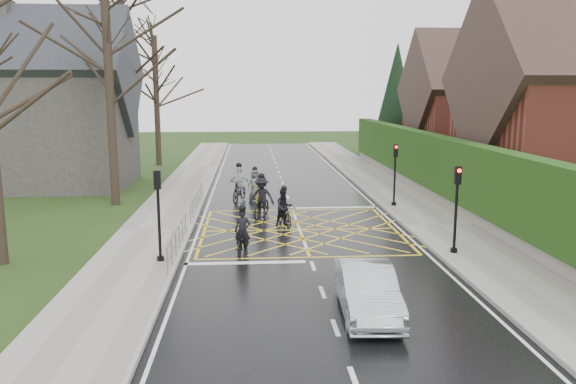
{
  "coord_description": "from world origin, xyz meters",
  "views": [
    {
      "loc": [
        -2.04,
        -22.91,
        5.74
      ],
      "look_at": [
        -0.37,
        1.88,
        1.3
      ],
      "focal_mm": 35.0,
      "sensor_mm": 36.0,
      "label": 1
    }
  ],
  "objects": [
    {
      "name": "cyclist_lead",
      "position": [
        -1.82,
        6.38,
        0.65
      ],
      "size": [
        1.05,
        2.03,
        1.88
      ],
      "rotation": [
        0.0,
        0.0,
        0.2
      ],
      "color": "gold",
      "rests_on": "ground"
    },
    {
      "name": "tree_far",
      "position": [
        -9.3,
        22.0,
        7.19
      ],
      "size": [
        8.4,
        8.4,
        10.4
      ],
      "color": "black",
      "rests_on": "ground"
    },
    {
      "name": "road",
      "position": [
        0.0,
        0.0,
        0.01
      ],
      "size": [
        9.0,
        80.0,
        0.01
      ],
      "primitive_type": "cube",
      "color": "black",
      "rests_on": "ground"
    },
    {
      "name": "stone_wall",
      "position": [
        7.75,
        6.0,
        0.35
      ],
      "size": [
        0.5,
        38.0,
        0.7
      ],
      "primitive_type": "cube",
      "color": "slate",
      "rests_on": "ground"
    },
    {
      "name": "traffic_light_sw",
      "position": [
        -5.1,
        -4.5,
        1.66
      ],
      "size": [
        0.24,
        0.31,
        3.21
      ],
      "color": "black",
      "rests_on": "ground"
    },
    {
      "name": "traffic_light_se",
      "position": [
        5.1,
        -4.2,
        1.66
      ],
      "size": [
        0.24,
        0.31,
        3.21
      ],
      "rotation": [
        0.0,
        0.0,
        3.14
      ],
      "color": "black",
      "rests_on": "ground"
    },
    {
      "name": "church",
      "position": [
        -13.54,
        12.0,
        4.93
      ],
      "size": [
        8.8,
        7.8,
        11.0
      ],
      "color": "#2D2B28",
      "rests_on": "ground"
    },
    {
      "name": "hedge",
      "position": [
        7.75,
        6.0,
        2.1
      ],
      "size": [
        0.9,
        38.0,
        2.8
      ],
      "primitive_type": "cube",
      "color": "#13360E",
      "rests_on": "stone_wall"
    },
    {
      "name": "cyclist_rear",
      "position": [
        -2.35,
        -3.29,
        0.57
      ],
      "size": [
        0.9,
        1.89,
        1.76
      ],
      "rotation": [
        0.0,
        0.0,
        -0.15
      ],
      "color": "black",
      "rests_on": "ground"
    },
    {
      "name": "car",
      "position": [
        0.96,
        -9.16,
        0.64
      ],
      "size": [
        1.56,
        3.98,
        1.29
      ],
      "primitive_type": "imported",
      "rotation": [
        0.0,
        0.0,
        -0.05
      ],
      "color": "#B8BAC0",
      "rests_on": "ground"
    },
    {
      "name": "traffic_light_ne",
      "position": [
        5.1,
        4.2,
        1.66
      ],
      "size": [
        0.24,
        0.31,
        3.21
      ],
      "rotation": [
        0.0,
        0.0,
        3.14
      ],
      "color": "black",
      "rests_on": "ground"
    },
    {
      "name": "railing_north",
      "position": [
        -4.65,
        4.0,
        0.79
      ],
      "size": [
        0.05,
        6.04,
        1.03
      ],
      "color": "slate",
      "rests_on": "ground"
    },
    {
      "name": "ground",
      "position": [
        0.0,
        0.0,
        0.0
      ],
      "size": [
        120.0,
        120.0,
        0.0
      ],
      "primitive_type": "plane",
      "color": "#1F3210",
      "rests_on": "ground"
    },
    {
      "name": "sidewalk_right",
      "position": [
        6.0,
        0.0,
        0.07
      ],
      "size": [
        3.0,
        80.0,
        0.15
      ],
      "primitive_type": "cube",
      "color": "gray",
      "rests_on": "ground"
    },
    {
      "name": "tree_near",
      "position": [
        -9.0,
        6.0,
        7.91
      ],
      "size": [
        9.24,
        9.24,
        11.44
      ],
      "color": "black",
      "rests_on": "ground"
    },
    {
      "name": "cyclist_front",
      "position": [
        -2.65,
        6.22,
        0.78
      ],
      "size": [
        1.22,
        2.19,
        2.11
      ],
      "rotation": [
        0.0,
        0.0,
        -0.29
      ],
      "color": "black",
      "rests_on": "ground"
    },
    {
      "name": "cyclist_back",
      "position": [
        -0.61,
        0.77,
        0.67
      ],
      "size": [
        0.95,
        1.84,
        1.77
      ],
      "rotation": [
        0.0,
        0.0,
        0.27
      ],
      "color": "black",
      "rests_on": "ground"
    },
    {
      "name": "conifer",
      "position": [
        10.75,
        26.0,
        4.99
      ],
      "size": [
        4.6,
        4.6,
        10.0
      ],
      "color": "black",
      "rests_on": "ground"
    },
    {
      "name": "sidewalk_left",
      "position": [
        -6.0,
        0.0,
        0.07
      ],
      "size": [
        3.0,
        80.0,
        0.15
      ],
      "primitive_type": "cube",
      "color": "gray",
      "rests_on": "ground"
    },
    {
      "name": "house_far",
      "position": [
        14.75,
        18.0,
        4.36
      ],
      "size": [
        9.8,
        8.8,
        10.3
      ],
      "color": "maroon",
      "rests_on": "ground"
    },
    {
      "name": "tree_mid",
      "position": [
        -10.0,
        14.0,
        8.63
      ],
      "size": [
        10.08,
        10.08,
        12.48
      ],
      "color": "black",
      "rests_on": "ground"
    },
    {
      "name": "railing_south",
      "position": [
        -4.65,
        -3.5,
        0.78
      ],
      "size": [
        0.05,
        5.04,
        1.03
      ],
      "color": "slate",
      "rests_on": "ground"
    },
    {
      "name": "cyclist_mid",
      "position": [
        -1.54,
        2.57,
        0.75
      ],
      "size": [
        1.38,
        2.25,
        2.06
      ],
      "rotation": [
        0.0,
        0.0,
        -0.32
      ],
      "color": "black",
      "rests_on": "ground"
    }
  ]
}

